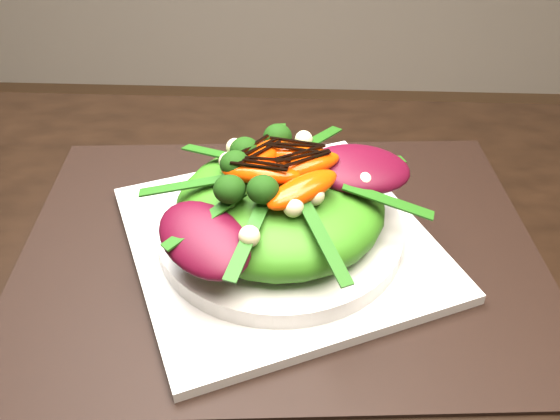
{
  "coord_description": "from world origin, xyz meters",
  "views": [
    {
      "loc": [
        0.21,
        -0.28,
        1.12
      ],
      "look_at": [
        0.19,
        0.14,
        0.8
      ],
      "focal_mm": 38.0,
      "sensor_mm": 36.0,
      "label": 1
    }
  ],
  "objects_px": {
    "plate_base": "(280,241)",
    "dining_table": "(35,380)",
    "salad_bowl": "(280,230)",
    "placemat": "(280,246)",
    "lettuce_mound": "(280,206)",
    "orange_segment": "(257,164)"
  },
  "relations": [
    {
      "from": "salad_bowl",
      "to": "lettuce_mound",
      "type": "relative_size",
      "value": 1.2
    },
    {
      "from": "placemat",
      "to": "salad_bowl",
      "type": "relative_size",
      "value": 2.14
    },
    {
      "from": "plate_base",
      "to": "lettuce_mound",
      "type": "height_order",
      "value": "lettuce_mound"
    },
    {
      "from": "dining_table",
      "to": "plate_base",
      "type": "bearing_deg",
      "value": 37.4
    },
    {
      "from": "salad_bowl",
      "to": "placemat",
      "type": "bearing_deg",
      "value": 180.0
    },
    {
      "from": "dining_table",
      "to": "salad_bowl",
      "type": "xyz_separation_m",
      "value": [
        0.19,
        0.14,
        0.04
      ]
    },
    {
      "from": "dining_table",
      "to": "salad_bowl",
      "type": "relative_size",
      "value": 7.09
    },
    {
      "from": "plate_base",
      "to": "salad_bowl",
      "type": "distance_m",
      "value": 0.01
    },
    {
      "from": "orange_segment",
      "to": "plate_base",
      "type": "bearing_deg",
      "value": -15.45
    },
    {
      "from": "salad_bowl",
      "to": "orange_segment",
      "type": "distance_m",
      "value": 0.07
    },
    {
      "from": "salad_bowl",
      "to": "lettuce_mound",
      "type": "distance_m",
      "value": 0.03
    },
    {
      "from": "dining_table",
      "to": "placemat",
      "type": "distance_m",
      "value": 0.24
    },
    {
      "from": "orange_segment",
      "to": "dining_table",
      "type": "bearing_deg",
      "value": -138.36
    },
    {
      "from": "lettuce_mound",
      "to": "orange_segment",
      "type": "height_order",
      "value": "orange_segment"
    },
    {
      "from": "salad_bowl",
      "to": "orange_segment",
      "type": "xyz_separation_m",
      "value": [
        -0.02,
        0.01,
        0.07
      ]
    },
    {
      "from": "salad_bowl",
      "to": "orange_segment",
      "type": "bearing_deg",
      "value": 164.55
    },
    {
      "from": "plate_base",
      "to": "salad_bowl",
      "type": "height_order",
      "value": "salad_bowl"
    },
    {
      "from": "lettuce_mound",
      "to": "orange_segment",
      "type": "xyz_separation_m",
      "value": [
        -0.02,
        0.01,
        0.04
      ]
    },
    {
      "from": "placemat",
      "to": "salad_bowl",
      "type": "xyz_separation_m",
      "value": [
        0.0,
        0.0,
        0.02
      ]
    },
    {
      "from": "plate_base",
      "to": "dining_table",
      "type": "bearing_deg",
      "value": -142.6
    },
    {
      "from": "lettuce_mound",
      "to": "dining_table",
      "type": "bearing_deg",
      "value": -142.6
    },
    {
      "from": "placemat",
      "to": "lettuce_mound",
      "type": "bearing_deg",
      "value": 0.0
    }
  ]
}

